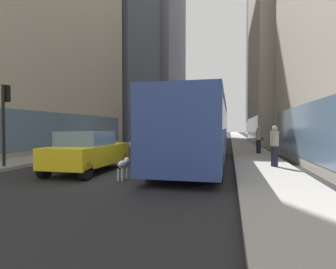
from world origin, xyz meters
TOP-DOWN VIEW (x-y plane):
  - ground_plane at (0.00, 35.00)m, footprint 120.00×120.00m
  - sidewalk_left at (-5.70, 35.00)m, footprint 2.40×110.00m
  - sidewalk_right at (5.70, 35.00)m, footprint 2.40×110.00m
  - building_left_mid at (-11.90, 27.19)m, footprint 9.71×15.37m
  - building_left_far at (-11.90, 44.67)m, footprint 11.97×18.14m
  - building_right_far at (11.90, 40.29)m, footprint 8.45×23.28m
  - transit_bus at (2.80, 3.49)m, footprint 2.78×11.53m
  - car_grey_wagon at (1.20, 33.56)m, footprint 1.77×4.42m
  - car_red_coupe at (2.80, 13.11)m, footprint 1.71×4.11m
  - car_silver_sedan at (-2.80, 42.15)m, footprint 1.85×3.98m
  - car_yellow_taxi at (-1.20, 0.19)m, footprint 1.82×4.05m
  - box_truck at (-2.80, 24.79)m, footprint 2.30×7.50m
  - dalmatian_dog at (0.76, -0.96)m, footprint 0.22×0.96m
  - pedestrian_with_handbag at (6.06, 8.24)m, footprint 0.45×0.34m
  - pedestrian_in_coat at (6.10, 2.38)m, footprint 0.34×0.34m
  - traffic_light_near at (-4.90, -0.02)m, footprint 0.24×0.40m

SIDE VIEW (x-z plane):
  - ground_plane at x=0.00m, z-range 0.00..0.00m
  - sidewalk_left at x=-5.70m, z-range 0.00..0.15m
  - sidewalk_right at x=5.70m, z-range 0.00..0.15m
  - dalmatian_dog at x=0.76m, z-range 0.15..0.87m
  - car_red_coupe at x=2.80m, z-range 0.01..1.63m
  - car_yellow_taxi at x=-1.20m, z-range 0.01..1.63m
  - car_silver_sedan at x=-2.80m, z-range 0.01..1.63m
  - car_grey_wagon at x=1.20m, z-range 0.01..1.63m
  - pedestrian_in_coat at x=6.10m, z-range 0.17..1.86m
  - pedestrian_with_handbag at x=6.06m, z-range 0.17..1.86m
  - box_truck at x=-2.80m, z-range 0.14..3.19m
  - transit_bus at x=2.80m, z-range 0.25..3.30m
  - traffic_light_near at x=-4.90m, z-range 0.74..4.14m
  - building_left_mid at x=-11.90m, z-range -0.01..25.29m
  - building_right_far at x=11.90m, z-range -0.01..33.60m
  - building_left_far at x=-11.90m, z-range -0.01..41.00m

